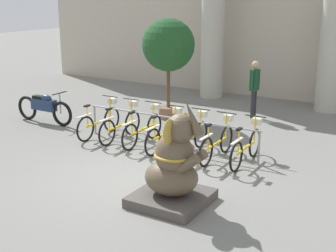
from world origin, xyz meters
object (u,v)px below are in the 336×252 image
Objects in this scene: bicycle_2 at (143,128)px; potted_tree at (168,47)px; bicycle_1 at (121,125)px; bicycle_4 at (191,137)px; bicycle_3 at (166,133)px; motorcycle at (44,107)px; person_pedestrian at (255,84)px; bicycle_5 at (217,142)px; bicycle_6 at (247,146)px; elephant_statue at (174,169)px; bicycle_0 at (100,121)px.

bicycle_2 is 3.05m from potted_tree.
bicycle_1 is 2.01m from bicycle_4.
bicycle_4 is (0.67, 0.03, 0.00)m from bicycle_3.
motorcycle is (-3.50, 0.17, 0.07)m from bicycle_2.
bicycle_3 is at bearing -60.53° from potted_tree.
bicycle_4 is at bearing -2.27° from motorcycle.
bicycle_1 is 1.00× the size of bicycle_3.
bicycle_2 is at bearing -110.51° from person_pedestrian.
bicycle_1 is at bearing -179.69° from bicycle_2.
person_pedestrian is 2.75m from potted_tree.
bicycle_5 is 0.83× the size of motorcycle.
bicycle_6 is 0.59× the size of potted_tree.
elephant_statue reaches higher than person_pedestrian.
bicycle_1 is at bearing -179.70° from bicycle_6.
elephant_statue is at bearing -68.43° from bicycle_4.
bicycle_4 is 1.00× the size of bicycle_5.
bicycle_3 is 1.00× the size of bicycle_6.
bicycle_3 is at bearing -100.94° from person_pedestrian.
bicycle_4 is 3.85m from person_pedestrian.
elephant_statue reaches higher than bicycle_4.
bicycle_3 is (0.67, -0.05, 0.00)m from bicycle_2.
bicycle_2 is 4.07m from person_pedestrian.
bicycle_4 and bicycle_6 have the same top height.
bicycle_0 is at bearing -4.76° from motorcycle.
bicycle_0 is at bearing -126.04° from person_pedestrian.
elephant_statue reaches higher than bicycle_0.
bicycle_0 is 1.00× the size of bicycle_1.
person_pedestrian reaches higher than bicycle_0.
bicycle_1 is (0.67, 0.01, 0.00)m from bicycle_0.
bicycle_0 is 4.03m from bicycle_6.
elephant_statue is at bearing -81.65° from person_pedestrian.
potted_tree is at bearing 130.20° from bicycle_4.
bicycle_4 and bicycle_5 have the same top height.
motorcycle is (-4.84, 0.19, 0.07)m from bicycle_4.
bicycle_2 reaches higher than motorcycle.
bicycle_3 is at bearing -178.09° from bicycle_6.
bicycle_5 is at bearing -41.98° from potted_tree.
bicycle_0 is 3.36m from bicycle_5.
elephant_statue is at bearing -40.17° from bicycle_1.
bicycle_3 is 0.67m from bicycle_4.
person_pedestrian is (-0.93, 6.31, 0.36)m from elephant_statue.
bicycle_1 and bicycle_3 have the same top height.
bicycle_2 is 1.34m from bicycle_4.
motorcycle is (-2.83, 0.17, 0.07)m from bicycle_1.
elephant_statue is 6.39m from person_pedestrian.
bicycle_3 is at bearing -3.00° from motorcycle.
bicycle_5 is 3.91m from person_pedestrian.
bicycle_3 is at bearing -1.11° from bicycle_0.
person_pedestrian is at bearing 88.98° from bicycle_4.
bicycle_5 is 0.89× the size of elephant_statue.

